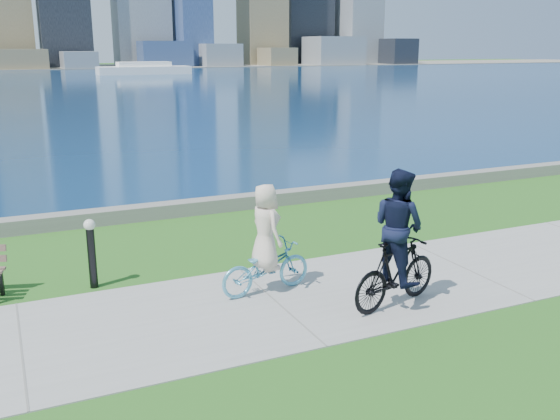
# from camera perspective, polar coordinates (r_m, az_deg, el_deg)

# --- Properties ---
(ground) EXTENTS (320.00, 320.00, 0.00)m
(ground) POSITION_cam_1_polar(r_m,az_deg,el_deg) (10.60, -0.29, -8.53)
(ground) COLOR #205616
(ground) RESTS_ON ground
(concrete_path) EXTENTS (80.00, 3.50, 0.02)m
(concrete_path) POSITION_cam_1_polar(r_m,az_deg,el_deg) (10.60, -0.29, -8.48)
(concrete_path) COLOR gray
(concrete_path) RESTS_ON ground
(seawall) EXTENTS (90.00, 0.50, 0.35)m
(seawall) POSITION_cam_1_polar(r_m,az_deg,el_deg) (16.11, -9.36, 0.12)
(seawall) COLOR slate
(seawall) RESTS_ON ground
(bay_water) EXTENTS (320.00, 131.00, 0.01)m
(bay_water) POSITION_cam_1_polar(r_m,az_deg,el_deg) (81.09, -22.03, 10.73)
(bay_water) COLOR navy
(bay_water) RESTS_ON ground
(far_shore) EXTENTS (320.00, 30.00, 0.12)m
(far_shore) POSITION_cam_1_polar(r_m,az_deg,el_deg) (139.01, -23.35, 11.87)
(far_shore) COLOR slate
(far_shore) RESTS_ON ground
(ferry_far) EXTENTS (14.01, 4.00, 1.90)m
(ferry_far) POSITION_cam_1_polar(r_m,az_deg,el_deg) (100.39, -12.32, 12.47)
(ferry_far) COLOR white
(ferry_far) RESTS_ON ground
(bollard_lamp) EXTENTS (0.20, 0.20, 1.27)m
(bollard_lamp) POSITION_cam_1_polar(r_m,az_deg,el_deg) (11.52, -16.87, -3.41)
(bollard_lamp) COLOR black
(bollard_lamp) RESTS_ON ground
(cyclist_woman) EXTENTS (0.81, 1.78, 1.93)m
(cyclist_woman) POSITION_cam_1_polar(r_m,az_deg,el_deg) (10.79, -1.32, -3.94)
(cyclist_woman) COLOR #55ACCF
(cyclist_woman) RESTS_ON ground
(cyclist_man) EXTENTS (1.01, 1.98, 2.31)m
(cyclist_man) POSITION_cam_1_polar(r_m,az_deg,el_deg) (10.32, 10.65, -3.59)
(cyclist_man) COLOR black
(cyclist_man) RESTS_ON ground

